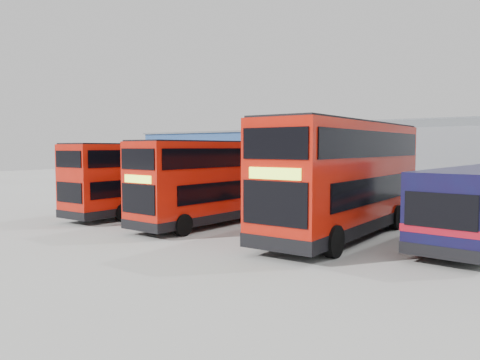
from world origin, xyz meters
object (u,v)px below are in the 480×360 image
office_block (220,160)px  double_decker_right (345,180)px  double_decker_centre (215,183)px  panel_van (141,177)px  double_decker_left (142,179)px

office_block → double_decker_right: bearing=-38.1°
double_decker_centre → panel_van: (-18.07, 10.64, -0.93)m
double_decker_left → double_decker_right: (11.75, 0.94, 0.42)m
double_decker_left → double_decker_centre: 5.33m
panel_van → double_decker_centre: bearing=-32.0°
double_decker_left → panel_van: double_decker_left is taller
office_block → double_decker_left: office_block is taller
double_decker_left → panel_van: 16.66m
office_block → panel_van: size_ratio=2.73×
double_decker_centre → double_decker_left: bearing=-178.8°
double_decker_left → panel_van: (-12.75, 10.69, -0.88)m
double_decker_right → panel_van: 26.39m
double_decker_left → office_block: bearing=-65.7°
panel_van → office_block: bearing=51.8°
office_block → double_decker_centre: office_block is taller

